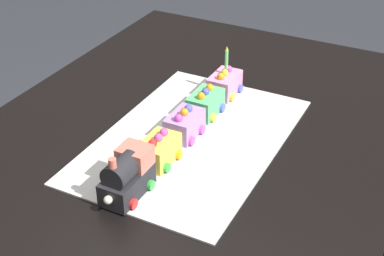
{
  "coord_description": "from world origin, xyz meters",
  "views": [
    {
      "loc": [
        -1.02,
        -0.53,
        1.49
      ],
      "look_at": [
        -0.01,
        -0.02,
        0.77
      ],
      "focal_mm": 53.21,
      "sensor_mm": 36.0,
      "label": 1
    }
  ],
  "objects_px": {
    "dining_table": "(187,172)",
    "cake_car_caboose_lemon": "(159,150)",
    "cake_car_tanker_mint_green": "(205,103)",
    "cake_car_hopper_lavender": "(184,125)",
    "cake_car_gondola_bubblegum": "(224,84)",
    "birthday_candle": "(227,58)",
    "cake_locomotive": "(127,175)"
  },
  "relations": [
    {
      "from": "cake_car_tanker_mint_green",
      "to": "birthday_candle",
      "type": "relative_size",
      "value": 1.55
    },
    {
      "from": "cake_car_hopper_lavender",
      "to": "cake_car_gondola_bubblegum",
      "type": "bearing_deg",
      "value": 0.0
    },
    {
      "from": "cake_car_hopper_lavender",
      "to": "cake_locomotive",
      "type": "bearing_deg",
      "value": -180.0
    },
    {
      "from": "cake_car_caboose_lemon",
      "to": "cake_car_hopper_lavender",
      "type": "height_order",
      "value": "same"
    },
    {
      "from": "cake_car_caboose_lemon",
      "to": "birthday_candle",
      "type": "xyz_separation_m",
      "value": [
        0.36,
        -0.0,
        0.07
      ]
    },
    {
      "from": "cake_car_gondola_bubblegum",
      "to": "birthday_candle",
      "type": "distance_m",
      "value": 0.07
    },
    {
      "from": "cake_car_gondola_bubblegum",
      "to": "cake_locomotive",
      "type": "bearing_deg",
      "value": -180.0
    },
    {
      "from": "dining_table",
      "to": "birthday_candle",
      "type": "distance_m",
      "value": 0.32
    },
    {
      "from": "dining_table",
      "to": "cake_locomotive",
      "type": "relative_size",
      "value": 10.0
    },
    {
      "from": "cake_car_hopper_lavender",
      "to": "cake_car_gondola_bubblegum",
      "type": "distance_m",
      "value": 0.24
    },
    {
      "from": "cake_car_hopper_lavender",
      "to": "birthday_candle",
      "type": "bearing_deg",
      "value": -0.0
    },
    {
      "from": "dining_table",
      "to": "cake_car_tanker_mint_green",
      "type": "relative_size",
      "value": 14.0
    },
    {
      "from": "cake_locomotive",
      "to": "cake_car_caboose_lemon",
      "type": "relative_size",
      "value": 1.4
    },
    {
      "from": "cake_car_gondola_bubblegum",
      "to": "birthday_candle",
      "type": "relative_size",
      "value": 1.55
    },
    {
      "from": "dining_table",
      "to": "cake_car_tanker_mint_green",
      "type": "bearing_deg",
      "value": 3.06
    },
    {
      "from": "cake_car_caboose_lemon",
      "to": "cake_car_hopper_lavender",
      "type": "bearing_deg",
      "value": 0.0
    },
    {
      "from": "cake_locomotive",
      "to": "cake_car_tanker_mint_green",
      "type": "bearing_deg",
      "value": 0.0
    },
    {
      "from": "cake_car_hopper_lavender",
      "to": "cake_car_tanker_mint_green",
      "type": "relative_size",
      "value": 1.0
    },
    {
      "from": "cake_locomotive",
      "to": "cake_car_caboose_lemon",
      "type": "bearing_deg",
      "value": 0.0
    },
    {
      "from": "cake_locomotive",
      "to": "birthday_candle",
      "type": "relative_size",
      "value": 2.17
    },
    {
      "from": "cake_locomotive",
      "to": "cake_car_hopper_lavender",
      "type": "xyz_separation_m",
      "value": [
        0.25,
        0.0,
        -0.02
      ]
    },
    {
      "from": "cake_car_hopper_lavender",
      "to": "cake_car_tanker_mint_green",
      "type": "bearing_deg",
      "value": 0.0
    },
    {
      "from": "cake_car_hopper_lavender",
      "to": "birthday_candle",
      "type": "xyz_separation_m",
      "value": [
        0.24,
        -0.0,
        0.07
      ]
    },
    {
      "from": "dining_table",
      "to": "cake_car_gondola_bubblegum",
      "type": "distance_m",
      "value": 0.27
    },
    {
      "from": "dining_table",
      "to": "birthday_candle",
      "type": "relative_size",
      "value": 21.71
    },
    {
      "from": "dining_table",
      "to": "cake_car_caboose_lemon",
      "type": "bearing_deg",
      "value": 177.16
    },
    {
      "from": "dining_table",
      "to": "cake_car_hopper_lavender",
      "type": "bearing_deg",
      "value": 126.41
    },
    {
      "from": "cake_car_hopper_lavender",
      "to": "cake_car_gondola_bubblegum",
      "type": "relative_size",
      "value": 1.0
    },
    {
      "from": "cake_car_caboose_lemon",
      "to": "cake_car_hopper_lavender",
      "type": "relative_size",
      "value": 1.0
    },
    {
      "from": "dining_table",
      "to": "cake_car_gondola_bubblegum",
      "type": "bearing_deg",
      "value": 1.5
    },
    {
      "from": "cake_car_tanker_mint_green",
      "to": "birthday_candle",
      "type": "bearing_deg",
      "value": -0.0
    },
    {
      "from": "cake_locomotive",
      "to": "dining_table",
      "type": "bearing_deg",
      "value": -1.38
    }
  ]
}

